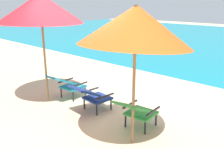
{
  "coord_description": "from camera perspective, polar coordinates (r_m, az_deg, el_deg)",
  "views": [
    {
      "loc": [
        3.58,
        -3.55,
        2.36
      ],
      "look_at": [
        0.0,
        0.38,
        0.75
      ],
      "focal_mm": 38.81,
      "sensor_mm": 36.0,
      "label": 1
    }
  ],
  "objects": [
    {
      "name": "beach_umbrella_right",
      "position": [
        3.74,
        5.55,
        11.39
      ],
      "size": [
        1.89,
        1.93,
        2.39
      ],
      "color": "olive",
      "rests_on": "ground_plane"
    },
    {
      "name": "beach_umbrella_left",
      "position": [
        5.74,
        -16.45,
        14.77
      ],
      "size": [
        2.68,
        2.68,
        2.55
      ],
      "color": "olive",
      "rests_on": "ground_plane"
    },
    {
      "name": "lounge_chair_center",
      "position": [
        5.32,
        -4.9,
        -4.8
      ],
      "size": [
        0.6,
        0.91,
        0.68
      ],
      "color": "navy",
      "rests_on": "ground_plane"
    },
    {
      "name": "lounge_chair_right",
      "position": [
        4.6,
        5.79,
        -8.4
      ],
      "size": [
        0.6,
        0.91,
        0.68
      ],
      "color": "#338E3D",
      "rests_on": "ground_plane"
    },
    {
      "name": "ground_plane",
      "position": [
        8.68,
        16.34,
        0.39
      ],
      "size": [
        40.0,
        40.0,
        0.0
      ],
      "primitive_type": "plane",
      "color": "#CCB78E"
    },
    {
      "name": "lounge_chair_left",
      "position": [
        6.08,
        -10.42,
        -2.19
      ],
      "size": [
        0.6,
        0.91,
        0.68
      ],
      "color": "teal",
      "rests_on": "ground_plane"
    }
  ]
}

